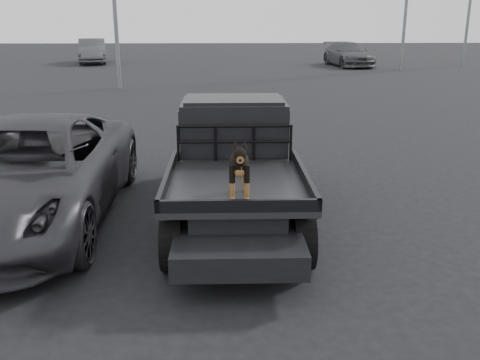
{
  "coord_description": "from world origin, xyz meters",
  "views": [
    {
      "loc": [
        -0.24,
        -6.56,
        3.1
      ],
      "look_at": [
        -0.07,
        -0.66,
        1.29
      ],
      "focal_mm": 40.0,
      "sensor_mm": 36.0,
      "label": 1
    }
  ],
  "objects_px": {
    "parked_suv": "(26,173)",
    "distant_car_a": "(92,51)",
    "distant_car_b": "(348,54)",
    "dog": "(239,168)",
    "flatbed_ute": "(235,192)"
  },
  "relations": [
    {
      "from": "parked_suv",
      "to": "distant_car_a",
      "type": "xyz_separation_m",
      "value": [
        -5.98,
        29.89,
        0.02
      ]
    },
    {
      "from": "parked_suv",
      "to": "distant_car_b",
      "type": "xyz_separation_m",
      "value": [
        11.07,
        27.16,
        -0.05
      ]
    },
    {
      "from": "distant_car_a",
      "to": "distant_car_b",
      "type": "bearing_deg",
      "value": -21.42
    },
    {
      "from": "dog",
      "to": "distant_car_b",
      "type": "xyz_separation_m",
      "value": [
        7.84,
        28.69,
        -0.54
      ]
    },
    {
      "from": "dog",
      "to": "distant_car_a",
      "type": "relative_size",
      "value": 0.15
    },
    {
      "from": "parked_suv",
      "to": "distant_car_a",
      "type": "relative_size",
      "value": 1.15
    },
    {
      "from": "flatbed_ute",
      "to": "distant_car_b",
      "type": "bearing_deg",
      "value": 73.85
    },
    {
      "from": "flatbed_ute",
      "to": "distant_car_a",
      "type": "distance_m",
      "value": 31.28
    },
    {
      "from": "parked_suv",
      "to": "dog",
      "type": "bearing_deg",
      "value": -25.94
    },
    {
      "from": "parked_suv",
      "to": "distant_car_a",
      "type": "bearing_deg",
      "value": 100.78
    },
    {
      "from": "parked_suv",
      "to": "distant_car_b",
      "type": "bearing_deg",
      "value": 67.29
    },
    {
      "from": "flatbed_ute",
      "to": "parked_suv",
      "type": "relative_size",
      "value": 0.94
    },
    {
      "from": "flatbed_ute",
      "to": "distant_car_a",
      "type": "bearing_deg",
      "value": 107.08
    },
    {
      "from": "dog",
      "to": "parked_suv",
      "type": "bearing_deg",
      "value": 154.6
    },
    {
      "from": "dog",
      "to": "parked_suv",
      "type": "relative_size",
      "value": 0.13
    }
  ]
}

